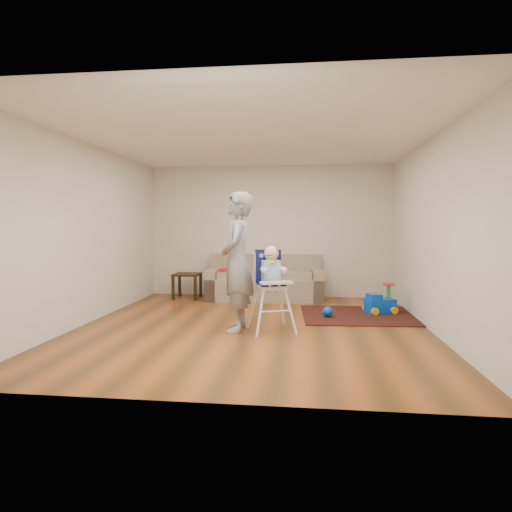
# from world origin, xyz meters

# --- Properties ---
(ground) EXTENTS (5.50, 5.50, 0.00)m
(ground) POSITION_xyz_m (0.00, 0.00, 0.00)
(ground) COLOR #503214
(ground) RESTS_ON ground
(room_envelope) EXTENTS (5.04, 5.52, 2.72)m
(room_envelope) POSITION_xyz_m (0.00, 0.53, 1.88)
(room_envelope) COLOR beige
(room_envelope) RESTS_ON ground
(sofa) EXTENTS (2.32, 1.05, 0.88)m
(sofa) POSITION_xyz_m (-0.05, 2.30, 0.44)
(sofa) COLOR gray
(sofa) RESTS_ON ground
(side_table) EXTENTS (0.51, 0.51, 0.51)m
(side_table) POSITION_xyz_m (-1.62, 2.23, 0.25)
(side_table) COLOR black
(side_table) RESTS_ON ground
(area_rug) EXTENTS (2.15, 1.66, 0.02)m
(area_rug) POSITION_xyz_m (1.76, 0.93, 0.01)
(area_rug) COLOR black
(area_rug) RESTS_ON ground
(ride_on_toy) EXTENTS (0.54, 0.46, 0.50)m
(ride_on_toy) POSITION_xyz_m (2.00, 1.12, 0.27)
(ride_on_toy) COLOR blue
(ride_on_toy) RESTS_ON area_rug
(toy_ball) EXTENTS (0.17, 0.17, 0.17)m
(toy_ball) POSITION_xyz_m (1.11, 0.69, 0.10)
(toy_ball) COLOR blue
(toy_ball) RESTS_ON area_rug
(high_chair) EXTENTS (0.71, 0.71, 1.20)m
(high_chair) POSITION_xyz_m (0.29, -0.27, 0.58)
(high_chair) COLOR white
(high_chair) RESTS_ON ground
(adult) EXTENTS (0.51, 0.73, 1.93)m
(adult) POSITION_xyz_m (-0.19, -0.29, 0.97)
(adult) COLOR gray
(adult) RESTS_ON ground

